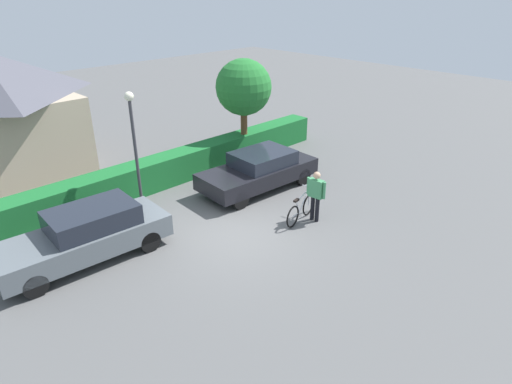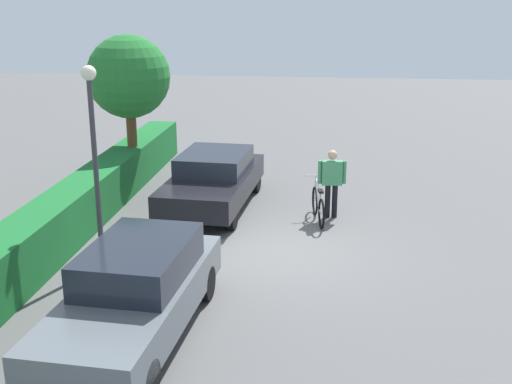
# 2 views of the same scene
# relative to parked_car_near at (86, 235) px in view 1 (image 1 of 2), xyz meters

# --- Properties ---
(ground_plane) EXTENTS (60.00, 60.00, 0.00)m
(ground_plane) POSITION_rel_parked_car_near_xyz_m (3.72, -1.83, -0.75)
(ground_plane) COLOR #555555
(hedge_row) EXTENTS (16.46, 0.90, 1.08)m
(hedge_row) POSITION_rel_parked_car_near_xyz_m (3.72, 2.71, -0.21)
(hedge_row) COLOR #19652B
(hedge_row) RESTS_ON ground
(parked_car_near) EXTENTS (4.55, 1.92, 1.46)m
(parked_car_near) POSITION_rel_parked_car_near_xyz_m (0.00, 0.00, 0.00)
(parked_car_near) COLOR slate
(parked_car_near) RESTS_ON ground
(parked_car_far) EXTENTS (4.48, 2.08, 1.37)m
(parked_car_far) POSITION_rel_parked_car_near_xyz_m (6.50, 0.00, -0.03)
(parked_car_far) COLOR black
(parked_car_far) RESTS_ON ground
(bicycle) EXTENTS (1.66, 0.51, 1.00)m
(bicycle) POSITION_rel_parked_car_near_xyz_m (5.69, -2.63, -0.36)
(bicycle) COLOR black
(bicycle) RESTS_ON ground
(person_rider) EXTENTS (0.24, 0.66, 1.65)m
(person_rider) POSITION_rel_parked_car_near_xyz_m (6.01, -2.93, 0.21)
(person_rider) COLOR black
(person_rider) RESTS_ON ground
(street_lamp) EXTENTS (0.28, 0.28, 3.90)m
(street_lamp) POSITION_rel_parked_car_near_xyz_m (2.55, 1.49, 1.80)
(street_lamp) COLOR #38383D
(street_lamp) RESTS_ON ground
(tree_kerbside) EXTENTS (2.24, 2.24, 4.13)m
(tree_kerbside) POSITION_rel_parked_car_near_xyz_m (8.20, 2.59, 2.23)
(tree_kerbside) COLOR brown
(tree_kerbside) RESTS_ON ground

